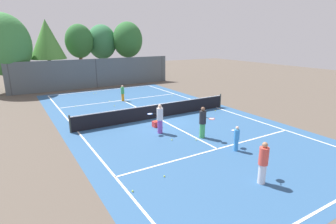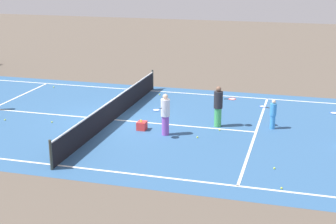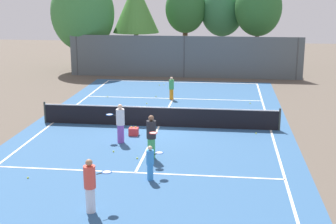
% 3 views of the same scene
% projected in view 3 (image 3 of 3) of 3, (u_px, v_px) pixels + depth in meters
% --- Properties ---
extents(ground_plane, '(80.00, 80.00, 0.00)m').
position_uv_depth(ground_plane, '(159.00, 126.00, 24.41)').
color(ground_plane, brown).
extents(court_surface, '(13.00, 25.00, 0.01)m').
position_uv_depth(court_surface, '(159.00, 126.00, 24.41)').
color(court_surface, '#2D5684').
rests_on(court_surface, ground_plane).
extents(tennis_net, '(11.90, 0.10, 1.10)m').
position_uv_depth(tennis_net, '(159.00, 117.00, 24.28)').
color(tennis_net, '#333833').
rests_on(tennis_net, ground_plane).
extents(perimeter_fence, '(18.00, 0.12, 3.20)m').
position_uv_depth(perimeter_fence, '(184.00, 57.00, 37.49)').
color(perimeter_fence, '#515B60').
rests_on(perimeter_fence, ground_plane).
extents(tree_0, '(3.72, 4.02, 7.12)m').
position_uv_depth(tree_0, '(222.00, 10.00, 42.10)').
color(tree_0, brown).
rests_on(tree_0, ground_plane).
extents(tree_1, '(5.15, 4.97, 7.86)m').
position_uv_depth(tree_1, '(83.00, 13.00, 39.66)').
color(tree_1, brown).
rests_on(tree_1, ground_plane).
extents(tree_2, '(3.83, 3.83, 7.41)m').
position_uv_depth(tree_2, '(136.00, 7.00, 40.15)').
color(tree_2, brown).
rests_on(tree_2, ground_plane).
extents(tree_3, '(3.84, 4.08, 7.47)m').
position_uv_depth(tree_3, '(258.00, 8.00, 40.00)').
color(tree_3, brown).
rests_on(tree_3, ground_plane).
extents(tree_4, '(3.43, 2.86, 7.08)m').
position_uv_depth(tree_4, '(185.00, 9.00, 41.60)').
color(tree_4, brown).
rests_on(tree_4, ground_plane).
extents(player_0, '(0.30, 0.30, 1.42)m').
position_uv_depth(player_0, '(171.00, 88.00, 30.15)').
color(player_0, orange).
rests_on(player_0, ground_plane).
extents(player_1, '(0.56, 0.96, 1.80)m').
position_uv_depth(player_1, '(151.00, 136.00, 19.61)').
color(player_1, '#3FA559').
rests_on(player_1, ground_plane).
extents(player_2, '(0.62, 0.83, 1.29)m').
position_uv_depth(player_2, '(151.00, 162.00, 17.43)').
color(player_2, '#388CD8').
rests_on(player_2, ground_plane).
extents(player_3, '(0.86, 0.80, 1.73)m').
position_uv_depth(player_3, '(90.00, 185.00, 14.84)').
color(player_3, silver).
rests_on(player_3, ground_plane).
extents(player_4, '(0.95, 0.63, 1.76)m').
position_uv_depth(player_4, '(120.00, 123.00, 21.65)').
color(player_4, purple).
rests_on(player_4, ground_plane).
extents(ball_crate, '(0.42, 0.38, 0.43)m').
position_uv_depth(ball_crate, '(134.00, 132.00, 22.89)').
color(ball_crate, red).
rests_on(ball_crate, ground_plane).
extents(tennis_ball_0, '(0.07, 0.07, 0.07)m').
position_uv_depth(tennis_ball_0, '(137.00, 158.00, 19.73)').
color(tennis_ball_0, '#CCE533').
rests_on(tennis_ball_0, ground_plane).
extents(tennis_ball_1, '(0.07, 0.07, 0.07)m').
position_uv_depth(tennis_ball_1, '(147.00, 103.00, 29.13)').
color(tennis_ball_1, '#CCE533').
rests_on(tennis_ball_1, ground_plane).
extents(tennis_ball_2, '(0.07, 0.07, 0.07)m').
position_uv_depth(tennis_ball_2, '(156.00, 96.00, 31.03)').
color(tennis_ball_2, '#CCE533').
rests_on(tennis_ball_2, ground_plane).
extents(tennis_ball_3, '(0.07, 0.07, 0.07)m').
position_uv_depth(tennis_ball_3, '(250.00, 103.00, 29.19)').
color(tennis_ball_3, '#CCE533').
rests_on(tennis_ball_3, ground_plane).
extents(tennis_ball_4, '(0.07, 0.07, 0.07)m').
position_uv_depth(tennis_ball_4, '(256.00, 133.00, 23.13)').
color(tennis_ball_4, '#CCE533').
rests_on(tennis_ball_4, ground_plane).
extents(tennis_ball_5, '(0.07, 0.07, 0.07)m').
position_uv_depth(tennis_ball_5, '(159.00, 85.00, 34.70)').
color(tennis_ball_5, '#CCE533').
rests_on(tennis_ball_5, ground_plane).
extents(tennis_ball_6, '(0.07, 0.07, 0.07)m').
position_uv_depth(tennis_ball_6, '(160.00, 122.00, 25.08)').
color(tennis_ball_6, '#CCE533').
rests_on(tennis_ball_6, ground_plane).
extents(tennis_ball_7, '(0.07, 0.07, 0.07)m').
position_uv_depth(tennis_ball_7, '(107.00, 97.00, 30.95)').
color(tennis_ball_7, '#CCE533').
rests_on(tennis_ball_7, ground_plane).
extents(tennis_ball_8, '(0.07, 0.07, 0.07)m').
position_uv_depth(tennis_ball_8, '(28.00, 178.00, 17.69)').
color(tennis_ball_8, '#CCE533').
rests_on(tennis_ball_8, ground_plane).
extents(tennis_ball_9, '(0.07, 0.07, 0.07)m').
position_uv_depth(tennis_ball_9, '(164.00, 85.00, 34.82)').
color(tennis_ball_9, '#CCE533').
rests_on(tennis_ball_9, ground_plane).
extents(tennis_ball_10, '(0.07, 0.07, 0.07)m').
position_uv_depth(tennis_ball_10, '(145.00, 113.00, 26.97)').
color(tennis_ball_10, '#CCE533').
rests_on(tennis_ball_10, ground_plane).
extents(tennis_ball_11, '(0.07, 0.07, 0.07)m').
position_uv_depth(tennis_ball_11, '(113.00, 151.00, 20.55)').
color(tennis_ball_11, '#CCE533').
rests_on(tennis_ball_11, ground_plane).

